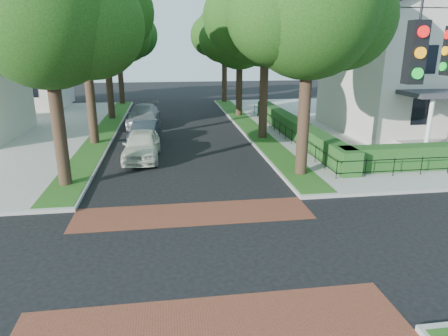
# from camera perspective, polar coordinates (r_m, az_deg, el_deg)

# --- Properties ---
(ground) EXTENTS (120.00, 120.00, 0.00)m
(ground) POSITION_cam_1_polar(r_m,az_deg,el_deg) (12.49, -3.33, -12.44)
(ground) COLOR black
(ground) RESTS_ON ground
(sidewalk_ne) EXTENTS (30.00, 30.00, 0.15)m
(sidewalk_ne) POSITION_cam_1_polar(r_m,az_deg,el_deg) (36.61, 25.88, 5.92)
(sidewalk_ne) COLOR gray
(sidewalk_ne) RESTS_ON ground
(crosswalk_far) EXTENTS (9.00, 2.20, 0.01)m
(crosswalk_far) POSITION_cam_1_polar(r_m,az_deg,el_deg) (15.34, -4.37, -6.53)
(crosswalk_far) COLOR brown
(crosswalk_far) RESTS_ON ground
(crosswalk_near) EXTENTS (9.00, 2.20, 0.01)m
(crosswalk_near) POSITION_cam_1_polar(r_m,az_deg,el_deg) (9.84, -1.59, -21.60)
(crosswalk_near) COLOR brown
(crosswalk_near) RESTS_ON ground
(grass_strip_ne) EXTENTS (1.60, 29.80, 0.02)m
(grass_strip_ne) POSITION_cam_1_polar(r_m,az_deg,el_deg) (31.15, 3.56, 6.07)
(grass_strip_ne) COLOR #274814
(grass_strip_ne) RESTS_ON sidewalk_ne
(grass_strip_nw) EXTENTS (1.60, 29.80, 0.02)m
(grass_strip_nw) POSITION_cam_1_polar(r_m,az_deg,el_deg) (30.86, -16.57, 5.28)
(grass_strip_nw) COLOR #274814
(grass_strip_nw) RESTS_ON sidewalk_nw
(tree_right_near) EXTENTS (7.75, 6.67, 10.66)m
(tree_right_near) POSITION_cam_1_polar(r_m,az_deg,el_deg) (19.23, 12.28, 21.20)
(tree_right_near) COLOR black
(tree_right_near) RESTS_ON sidewalk_ne
(tree_right_mid) EXTENTS (8.25, 7.09, 11.22)m
(tree_right_mid) POSITION_cam_1_polar(r_m,az_deg,el_deg) (26.92, 6.12, 21.01)
(tree_right_mid) COLOR black
(tree_right_mid) RESTS_ON sidewalk_ne
(tree_right_far) EXTENTS (7.25, 6.23, 9.74)m
(tree_right_far) POSITION_cam_1_polar(r_m,az_deg,el_deg) (35.64, 2.36, 18.40)
(tree_right_far) COLOR black
(tree_right_far) RESTS_ON sidewalk_ne
(tree_right_back) EXTENTS (7.50, 6.45, 10.20)m
(tree_right_back) POSITION_cam_1_polar(r_m,az_deg,el_deg) (44.53, 0.16, 18.64)
(tree_right_back) COLOR black
(tree_right_back) RESTS_ON sidewalk_ne
(tree_left_near) EXTENTS (7.50, 6.45, 10.20)m
(tree_left_near) POSITION_cam_1_polar(r_m,az_deg,el_deg) (18.65, -23.70, 19.23)
(tree_left_near) COLOR black
(tree_left_near) RESTS_ON sidewalk_nw
(tree_left_mid) EXTENTS (8.00, 6.88, 11.48)m
(tree_left_mid) POSITION_cam_1_polar(r_m,az_deg,el_deg) (26.55, -19.35, 21.03)
(tree_left_mid) COLOR black
(tree_left_mid) RESTS_ON sidewalk_nw
(tree_left_far) EXTENTS (7.00, 6.02, 9.86)m
(tree_left_far) POSITION_cam_1_polar(r_m,az_deg,el_deg) (35.35, -16.42, 18.11)
(tree_left_far) COLOR black
(tree_left_far) RESTS_ON sidewalk_nw
(tree_left_back) EXTENTS (7.75, 6.66, 10.44)m
(tree_left_back) POSITION_cam_1_polar(r_m,az_deg,el_deg) (44.31, -14.83, 18.30)
(tree_left_back) COLOR black
(tree_left_back) RESTS_ON sidewalk_nw
(hedge_main_road) EXTENTS (1.00, 18.00, 1.20)m
(hedge_main_road) POSITION_cam_1_polar(r_m,az_deg,el_deg) (27.73, 9.98, 5.69)
(hedge_main_road) COLOR #1B4016
(hedge_main_road) RESTS_ON sidewalk_ne
(fence_main_road) EXTENTS (0.06, 18.00, 0.90)m
(fence_main_road) POSITION_cam_1_polar(r_m,az_deg,el_deg) (27.53, 8.37, 5.37)
(fence_main_road) COLOR black
(fence_main_road) RESTS_ON sidewalk_ne
(house_victorian) EXTENTS (13.00, 13.05, 12.48)m
(house_victorian) POSITION_cam_1_polar(r_m,az_deg,el_deg) (32.43, 27.31, 15.14)
(house_victorian) COLOR beige
(house_victorian) RESTS_ON sidewalk_ne
(house_left_far) EXTENTS (10.00, 9.00, 10.14)m
(house_left_far) POSITION_cam_1_polar(r_m,az_deg,el_deg) (45.27, -27.93, 13.88)
(house_left_far) COLOR beige
(house_left_far) RESTS_ON sidewalk_nw
(parked_car_front) EXTENTS (2.08, 4.84, 1.63)m
(parked_car_front) POSITION_cam_1_polar(r_m,az_deg,el_deg) (22.73, -11.68, 3.23)
(parked_car_front) COLOR beige
(parked_car_front) RESTS_ON ground
(parked_car_middle) EXTENTS (2.05, 4.54, 1.44)m
(parked_car_middle) POSITION_cam_1_polar(r_m,az_deg,el_deg) (26.54, -11.21, 5.05)
(parked_car_middle) COLOR #202830
(parked_car_middle) RESTS_ON ground
(parked_car_rear) EXTENTS (2.61, 5.74, 1.63)m
(parked_car_rear) POSITION_cam_1_polar(r_m,az_deg,el_deg) (32.29, -11.39, 7.34)
(parked_car_rear) COLOR gray
(parked_car_rear) RESTS_ON ground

